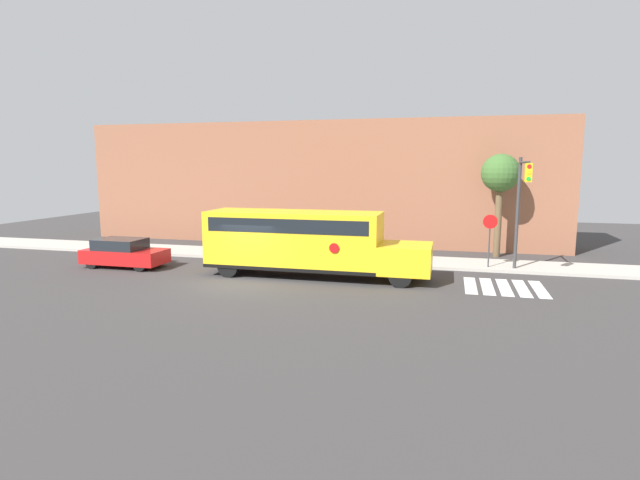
{
  "coord_description": "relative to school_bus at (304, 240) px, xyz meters",
  "views": [
    {
      "loc": [
        8.87,
        -20.19,
        5.16
      ],
      "look_at": [
        2.97,
        2.43,
        1.68
      ],
      "focal_mm": 28.0,
      "sensor_mm": 36.0,
      "label": 1
    }
  ],
  "objects": [
    {
      "name": "ground_plane",
      "position": [
        -2.33,
        -1.93,
        -1.74
      ],
      "size": [
        60.0,
        60.0,
        0.0
      ],
      "primitive_type": "plane",
      "color": "#3A3838"
    },
    {
      "name": "sidewalk_strip",
      "position": [
        -2.33,
        4.57,
        -1.66
      ],
      "size": [
        44.0,
        3.0,
        0.15
      ],
      "color": "#B2ADA3",
      "rests_on": "ground"
    },
    {
      "name": "building_backdrop",
      "position": [
        -2.33,
        11.07,
        2.29
      ],
      "size": [
        32.0,
        4.0,
        8.05
      ],
      "color": "#935B42",
      "rests_on": "ground"
    },
    {
      "name": "crosswalk_stripes",
      "position": [
        8.94,
        0.07,
        -1.73
      ],
      "size": [
        3.3,
        3.2,
        0.01
      ],
      "color": "white",
      "rests_on": "ground"
    },
    {
      "name": "school_bus",
      "position": [
        0.0,
        0.0,
        0.0
      ],
      "size": [
        10.45,
        2.57,
        3.06
      ],
      "color": "yellow",
      "rests_on": "ground"
    },
    {
      "name": "parked_car",
      "position": [
        -9.59,
        -0.26,
        -1.01
      ],
      "size": [
        4.19,
        1.84,
        1.46
      ],
      "color": "red",
      "rests_on": "ground"
    },
    {
      "name": "stop_sign",
      "position": [
        8.51,
        3.68,
        0.1
      ],
      "size": [
        0.7,
        0.1,
        2.79
      ],
      "color": "#38383A",
      "rests_on": "ground"
    },
    {
      "name": "traffic_light",
      "position": [
        9.75,
        2.79,
        1.93
      ],
      "size": [
        0.28,
        3.01,
        5.58
      ],
      "color": "#38383A",
      "rests_on": "ground"
    },
    {
      "name": "tree_near_sidewalk",
      "position": [
        9.23,
        7.64,
        2.88
      ],
      "size": [
        2.12,
        2.12,
        5.84
      ],
      "color": "brown",
      "rests_on": "ground"
    }
  ]
}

